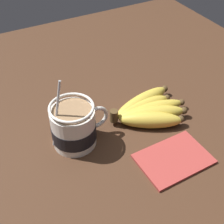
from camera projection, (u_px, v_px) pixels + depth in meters
table at (104, 149)px, 71.70cm from camera, size 129.26×129.26×3.81cm
coffee_mug at (74, 127)px, 67.81cm from camera, size 13.96×9.86×17.60cm
banana_bunch at (147, 110)px, 76.23cm from camera, size 19.81×15.29×4.24cm
napkin at (174, 159)px, 66.71cm from camera, size 15.39×10.94×0.60cm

